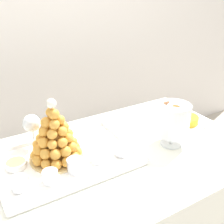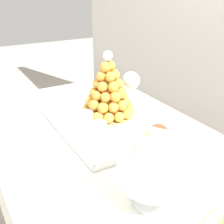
% 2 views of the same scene
% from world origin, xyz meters
% --- Properties ---
extents(backdrop_wall, '(4.80, 0.10, 2.50)m').
position_xyz_m(backdrop_wall, '(0.00, 1.16, 1.25)').
color(backdrop_wall, silver).
rests_on(backdrop_wall, ground_plane).
extents(buffet_table, '(1.35, 0.78, 0.79)m').
position_xyz_m(buffet_table, '(0.00, 0.00, 0.69)').
color(buffet_table, brown).
rests_on(buffet_table, ground_plane).
extents(serving_tray, '(0.57, 0.40, 0.02)m').
position_xyz_m(serving_tray, '(-0.16, 0.06, 0.80)').
color(serving_tray, white).
rests_on(serving_tray, buffet_table).
extents(croquembouche, '(0.23, 0.23, 0.27)m').
position_xyz_m(croquembouche, '(-0.19, 0.09, 0.90)').
color(croquembouche, tan).
rests_on(croquembouche, serving_tray).
extents(dessert_cup_left, '(0.06, 0.06, 0.05)m').
position_xyz_m(dessert_cup_left, '(-0.37, -0.02, 0.82)').
color(dessert_cup_left, silver).
rests_on(dessert_cup_left, serving_tray).
extents(dessert_cup_mid_left, '(0.06, 0.06, 0.05)m').
position_xyz_m(dessert_cup_mid_left, '(-0.26, -0.04, 0.82)').
color(dessert_cup_mid_left, silver).
rests_on(dessert_cup_mid_left, serving_tray).
extents(dessert_cup_centre, '(0.06, 0.06, 0.05)m').
position_xyz_m(dessert_cup_centre, '(-0.16, -0.03, 0.83)').
color(dessert_cup_centre, silver).
rests_on(dessert_cup_centre, serving_tray).
extents(dessert_cup_mid_right, '(0.05, 0.05, 0.05)m').
position_xyz_m(dessert_cup_mid_right, '(-0.05, -0.02, 0.83)').
color(dessert_cup_mid_right, silver).
rests_on(dessert_cup_mid_right, serving_tray).
extents(dessert_cup_right, '(0.06, 0.06, 0.05)m').
position_xyz_m(dessert_cup_right, '(0.06, -0.03, 0.83)').
color(dessert_cup_right, silver).
rests_on(dessert_cup_right, serving_tray).
extents(creme_brulee_ramekin, '(0.09, 0.09, 0.02)m').
position_xyz_m(creme_brulee_ramekin, '(-0.35, 0.12, 0.81)').
color(creme_brulee_ramekin, white).
rests_on(creme_brulee_ramekin, serving_tray).
extents(macaron_goblet, '(0.15, 0.15, 0.22)m').
position_xyz_m(macaron_goblet, '(0.31, -0.07, 0.92)').
color(macaron_goblet, white).
rests_on(macaron_goblet, buffet_table).
extents(fruit_tart_plate, '(0.22, 0.22, 0.06)m').
position_xyz_m(fruit_tart_plate, '(0.52, 0.05, 0.81)').
color(fruit_tart_plate, white).
rests_on(fruit_tart_plate, buffet_table).
extents(wine_glass, '(0.08, 0.08, 0.16)m').
position_xyz_m(wine_glass, '(-0.24, 0.23, 0.91)').
color(wine_glass, silver).
rests_on(wine_glass, buffet_table).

